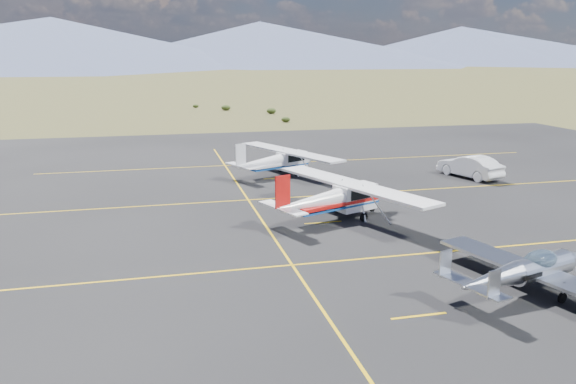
{
  "coord_description": "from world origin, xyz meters",
  "views": [
    {
      "loc": [
        -11.24,
        -19.18,
        8.49
      ],
      "look_at": [
        -4.72,
        8.09,
        1.6
      ],
      "focal_mm": 35.0,
      "sensor_mm": 36.0,
      "label": 1
    }
  ],
  "objects_px": {
    "aircraft_low_wing": "(528,271)",
    "sedan": "(470,166)",
    "aircraft_cessna": "(336,197)",
    "aircraft_plain": "(278,160)"
  },
  "relations": [
    {
      "from": "aircraft_cessna",
      "to": "sedan",
      "type": "height_order",
      "value": "aircraft_cessna"
    },
    {
      "from": "aircraft_low_wing",
      "to": "sedan",
      "type": "height_order",
      "value": "aircraft_low_wing"
    },
    {
      "from": "aircraft_plain",
      "to": "aircraft_cessna",
      "type": "bearing_deg",
      "value": -111.79
    },
    {
      "from": "aircraft_cessna",
      "to": "aircraft_plain",
      "type": "xyz_separation_m",
      "value": [
        -0.56,
        11.49,
        -0.08
      ]
    },
    {
      "from": "aircraft_low_wing",
      "to": "aircraft_cessna",
      "type": "bearing_deg",
      "value": 93.5
    },
    {
      "from": "aircraft_low_wing",
      "to": "aircraft_plain",
      "type": "relative_size",
      "value": 0.87
    },
    {
      "from": "aircraft_low_wing",
      "to": "sedan",
      "type": "relative_size",
      "value": 1.8
    },
    {
      "from": "aircraft_plain",
      "to": "aircraft_low_wing",
      "type": "bearing_deg",
      "value": -103.47
    },
    {
      "from": "aircraft_cessna",
      "to": "aircraft_plain",
      "type": "relative_size",
      "value": 1.09
    },
    {
      "from": "aircraft_low_wing",
      "to": "sedan",
      "type": "xyz_separation_m",
      "value": [
        8.72,
        18.4,
        -0.1
      ]
    }
  ]
}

